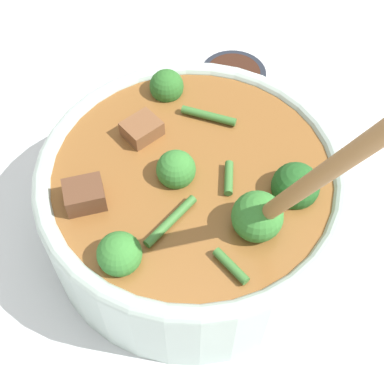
% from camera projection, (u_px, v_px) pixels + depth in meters
% --- Properties ---
extents(ground_plane, '(4.00, 4.00, 0.00)m').
position_uv_depth(ground_plane, '(192.00, 229.00, 0.52)').
color(ground_plane, silver).
extents(stew_bowl, '(0.26, 0.26, 0.27)m').
position_uv_depth(stew_bowl, '(193.00, 197.00, 0.47)').
color(stew_bowl, '#B2C6BC').
rests_on(stew_bowl, ground_plane).
extents(condiment_bowl, '(0.07, 0.07, 0.03)m').
position_uv_depth(condiment_bowl, '(233.00, 81.00, 0.61)').
color(condiment_bowl, '#232833').
rests_on(condiment_bowl, ground_plane).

